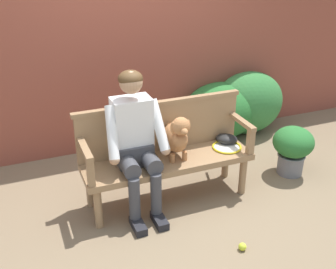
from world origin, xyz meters
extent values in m
plane|color=#7A664C|center=(0.00, 0.00, 0.00)|extent=(40.00, 40.00, 0.00)
cube|color=brown|center=(0.00, 1.42, 1.13)|extent=(8.00, 0.30, 2.26)
ellipsoid|color=#286B2D|center=(1.12, 1.05, 0.36)|extent=(0.96, 0.75, 0.71)
ellipsoid|color=#337538|center=(1.51, 1.05, 0.40)|extent=(0.95, 0.65, 0.81)
cube|color=#93704C|center=(0.00, 0.00, 0.42)|extent=(1.60, 0.47, 0.06)
cylinder|color=#93704C|center=(-0.72, -0.17, 0.19)|extent=(0.07, 0.07, 0.39)
cylinder|color=#93704C|center=(0.72, -0.17, 0.19)|extent=(0.07, 0.07, 0.39)
cylinder|color=#93704C|center=(-0.72, 0.17, 0.19)|extent=(0.07, 0.07, 0.39)
cylinder|color=#93704C|center=(0.72, 0.17, 0.19)|extent=(0.07, 0.07, 0.39)
cube|color=#93704C|center=(0.00, 0.20, 0.68)|extent=(1.60, 0.05, 0.46)
cube|color=#93704C|center=(0.00, 0.20, 0.93)|extent=(1.64, 0.06, 0.04)
cube|color=#93704C|center=(-0.76, -0.19, 0.57)|extent=(0.06, 0.06, 0.24)
cube|color=#93704C|center=(-0.76, 0.00, 0.71)|extent=(0.06, 0.47, 0.04)
cube|color=#93704C|center=(0.76, -0.19, 0.57)|extent=(0.06, 0.06, 0.24)
cube|color=#93704C|center=(0.76, 0.00, 0.71)|extent=(0.06, 0.47, 0.04)
cube|color=black|center=(-0.42, -0.33, 0.04)|extent=(0.10, 0.24, 0.07)
cylinder|color=#3D3D42|center=(-0.42, -0.25, 0.27)|extent=(0.10, 0.10, 0.40)
cylinder|color=#3D3D42|center=(-0.42, -0.10, 0.53)|extent=(0.15, 0.30, 0.15)
cube|color=black|center=(-0.22, -0.33, 0.04)|extent=(0.10, 0.24, 0.07)
cylinder|color=#3D3D42|center=(-0.22, -0.25, 0.27)|extent=(0.10, 0.10, 0.40)
cylinder|color=#3D3D42|center=(-0.22, -0.10, 0.53)|extent=(0.15, 0.30, 0.15)
cube|color=#3D3D42|center=(-0.32, 0.05, 0.55)|extent=(0.32, 0.24, 0.20)
cube|color=white|center=(-0.32, 0.07, 0.81)|extent=(0.34, 0.22, 0.52)
cylinder|color=white|center=(-0.53, -0.04, 0.83)|extent=(0.14, 0.32, 0.44)
sphere|color=tan|center=(-0.55, -0.15, 0.63)|extent=(0.09, 0.09, 0.09)
cylinder|color=white|center=(-0.11, -0.04, 0.83)|extent=(0.14, 0.32, 0.44)
sphere|color=tan|center=(-0.09, -0.15, 0.63)|extent=(0.09, 0.09, 0.09)
sphere|color=tan|center=(-0.32, 0.05, 1.22)|extent=(0.20, 0.20, 0.20)
ellipsoid|color=#51381E|center=(-0.32, 0.06, 1.25)|extent=(0.21, 0.21, 0.14)
cylinder|color=#AD7042|center=(0.01, -0.08, 0.49)|extent=(0.05, 0.05, 0.09)
cylinder|color=#AD7042|center=(0.13, -0.08, 0.49)|extent=(0.05, 0.05, 0.09)
cylinder|color=#AD7042|center=(0.02, 0.12, 0.49)|extent=(0.05, 0.05, 0.09)
cylinder|color=#AD7042|center=(0.14, 0.11, 0.49)|extent=(0.05, 0.05, 0.09)
ellipsoid|color=#AD7042|center=(0.08, 0.02, 0.64)|extent=(0.23, 0.33, 0.26)
sphere|color=#AD7042|center=(0.07, -0.09, 0.67)|extent=(0.15, 0.15, 0.15)
sphere|color=#AD7042|center=(0.07, -0.13, 0.82)|extent=(0.16, 0.16, 0.16)
ellipsoid|color=#AD7042|center=(0.07, -0.20, 0.81)|extent=(0.07, 0.10, 0.06)
ellipsoid|color=#AD7042|center=(0.00, -0.11, 0.81)|extent=(0.05, 0.04, 0.12)
ellipsoid|color=#AD7042|center=(0.14, -0.12, 0.81)|extent=(0.05, 0.04, 0.12)
sphere|color=#AD7042|center=(0.08, 0.17, 0.70)|extent=(0.08, 0.08, 0.08)
torus|color=yellow|center=(0.62, -0.01, 0.46)|extent=(0.36, 0.36, 0.02)
cylinder|color=silver|center=(0.62, -0.01, 0.45)|extent=(0.25, 0.25, 0.00)
cube|color=yellow|center=(0.67, 0.15, 0.46)|extent=(0.06, 0.08, 0.02)
cylinder|color=black|center=(0.71, 0.28, 0.46)|extent=(0.09, 0.22, 0.03)
ellipsoid|color=black|center=(0.66, 0.08, 0.49)|extent=(0.28, 0.27, 0.09)
sphere|color=#CCDB33|center=(0.29, -0.91, 0.03)|extent=(0.07, 0.07, 0.07)
cylinder|color=slate|center=(1.40, -0.03, 0.11)|extent=(0.27, 0.27, 0.21)
torus|color=slate|center=(1.40, -0.03, 0.21)|extent=(0.29, 0.29, 0.02)
ellipsoid|color=#286B2D|center=(1.40, -0.03, 0.37)|extent=(0.43, 0.43, 0.32)
camera|label=1|loc=(-1.27, -3.15, 2.34)|focal=44.55mm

